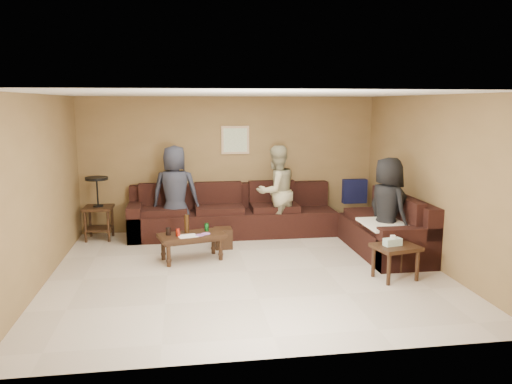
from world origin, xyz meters
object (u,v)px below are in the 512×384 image
at_px(coffee_table, 191,238).
at_px(waste_bin, 223,238).
at_px(person_right, 387,209).
at_px(side_table_right, 395,250).
at_px(sectional_sofa, 282,223).
at_px(person_left, 175,193).
at_px(end_table_left, 98,207).
at_px(person_middle, 276,191).

height_order(coffee_table, waste_bin, coffee_table).
bearing_deg(person_right, waste_bin, 50.48).
bearing_deg(side_table_right, sectional_sofa, 118.28).
relative_size(coffee_table, side_table_right, 1.63).
relative_size(coffee_table, person_left, 0.65).
bearing_deg(person_right, end_table_left, 50.16).
bearing_deg(person_right, person_left, 44.88).
relative_size(waste_bin, person_middle, 0.21).
relative_size(waste_bin, person_right, 0.21).
height_order(sectional_sofa, person_left, person_left).
distance_m(person_middle, person_right, 2.13).
height_order(sectional_sofa, waste_bin, sectional_sofa).
bearing_deg(end_table_left, side_table_right, -31.96).
bearing_deg(person_middle, coffee_table, 11.47).
height_order(end_table_left, person_right, person_right).
xyz_separation_m(end_table_left, person_left, (1.35, -0.19, 0.25)).
bearing_deg(person_right, person_middle, 24.19).
relative_size(sectional_sofa, waste_bin, 13.77).
xyz_separation_m(side_table_right, person_right, (0.23, 0.86, 0.38)).
relative_size(coffee_table, end_table_left, 0.97).
bearing_deg(person_left, side_table_right, 148.02).
relative_size(sectional_sofa, person_right, 2.94).
height_order(sectional_sofa, side_table_right, sectional_sofa).
distance_m(waste_bin, person_right, 2.69).
bearing_deg(side_table_right, person_left, 139.83).
xyz_separation_m(sectional_sofa, person_right, (1.37, -1.26, 0.46)).
xyz_separation_m(coffee_table, person_left, (-0.24, 1.26, 0.48)).
bearing_deg(side_table_right, person_middle, 116.04).
bearing_deg(person_left, waste_bin, 146.70).
distance_m(side_table_right, person_left, 3.91).
bearing_deg(person_middle, sectional_sofa, 73.23).
relative_size(coffee_table, waste_bin, 3.20).
bearing_deg(waste_bin, coffee_table, -133.12).
distance_m(coffee_table, person_right, 3.02).
bearing_deg(end_table_left, sectional_sofa, -10.33).
height_order(coffee_table, person_left, person_left).
xyz_separation_m(sectional_sofa, person_left, (-1.83, 0.39, 0.51)).
bearing_deg(sectional_sofa, waste_bin, -164.59).
bearing_deg(waste_bin, end_table_left, 157.67).
bearing_deg(person_left, person_right, 160.96).
height_order(sectional_sofa, end_table_left, end_table_left).
bearing_deg(person_right, side_table_right, 146.89).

